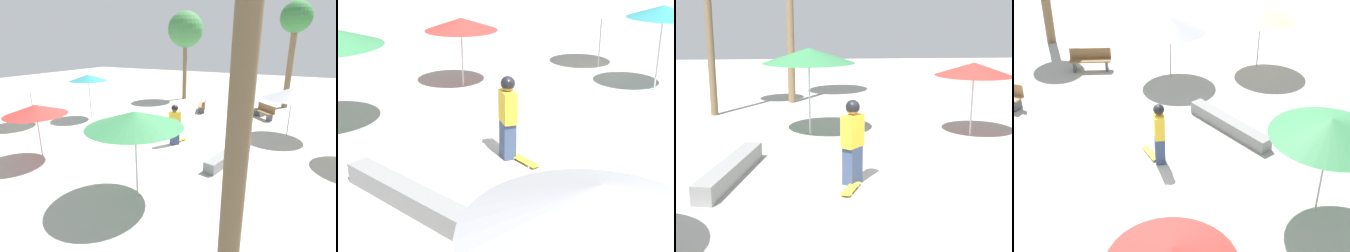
% 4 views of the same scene
% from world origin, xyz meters
% --- Properties ---
extents(ground_plane, '(60.00, 60.00, 0.00)m').
position_xyz_m(ground_plane, '(0.00, 0.00, 0.00)').
color(ground_plane, '#B2AFA8').
extents(skater_main, '(0.52, 0.54, 1.81)m').
position_xyz_m(skater_main, '(0.98, -0.83, 0.98)').
color(skater_main, '#38476B').
rests_on(skater_main, ground_plane).
extents(skateboard, '(0.49, 0.82, 0.07)m').
position_xyz_m(skateboard, '(1.06, -0.39, 0.06)').
color(skateboard, gold).
rests_on(skateboard, ground_plane).
extents(concrete_ledge, '(1.04, 3.21, 0.40)m').
position_xyz_m(concrete_ledge, '(3.60, -1.33, 0.20)').
color(concrete_ledge, gray).
rests_on(concrete_ledge, ground_plane).
extents(bench_near, '(1.42, 1.46, 0.85)m').
position_xyz_m(bench_near, '(3.87, 5.47, 0.43)').
color(bench_near, '#47474C').
rests_on(bench_near, ground_plane).
extents(shade_umbrella_grey, '(2.68, 2.68, 2.37)m').
position_xyz_m(shade_umbrella_grey, '(5.37, 2.61, 2.11)').
color(shade_umbrella_grey, '#B7B7BC').
rests_on(shade_umbrella_grey, ground_plane).
extents(shade_umbrella_green, '(2.69, 2.69, 2.58)m').
position_xyz_m(shade_umbrella_green, '(1.87, -5.11, 2.36)').
color(shade_umbrella_green, '#B7B7BC').
rests_on(shade_umbrella_green, ground_plane).
extents(shade_umbrella_tan, '(2.70, 2.70, 2.40)m').
position_xyz_m(shade_umbrella_tan, '(8.30, 0.60, 2.18)').
color(shade_umbrella_tan, '#B7B7BC').
rests_on(shade_umbrella_tan, ground_plane).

